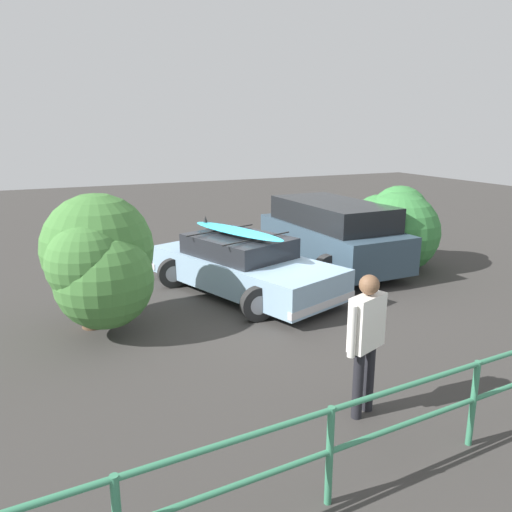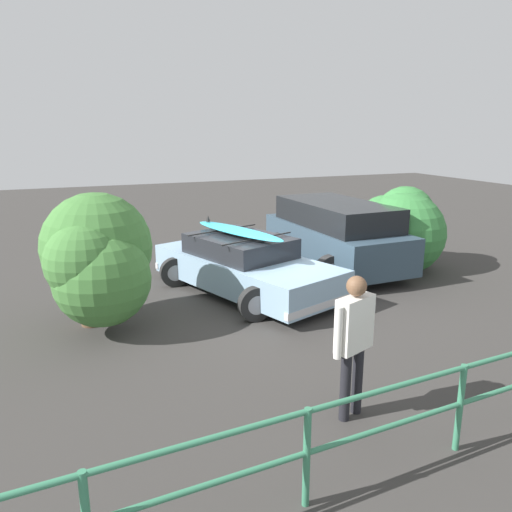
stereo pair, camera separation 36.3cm
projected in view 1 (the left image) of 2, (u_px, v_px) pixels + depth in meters
name	position (u px, v px, depth m)	size (l,w,h in m)	color
ground_plane	(266.00, 293.00, 10.70)	(44.00, 44.00, 0.02)	#383533
sedan_car	(243.00, 265.00, 10.60)	(3.25, 4.76, 1.50)	#8CADC6
suv_car	(331.00, 233.00, 12.44)	(2.67, 4.47, 1.67)	#334756
person_bystander	(366.00, 333.00, 5.93)	(0.66, 0.37, 1.80)	black
railing_fence	(409.00, 412.00, 4.99)	(9.70, 0.66, 1.02)	#387F5B
bush_near_left	(100.00, 259.00, 8.50)	(1.91, 2.35, 2.37)	brown
bush_near_right	(392.00, 229.00, 12.59)	(2.12, 2.46, 2.13)	brown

